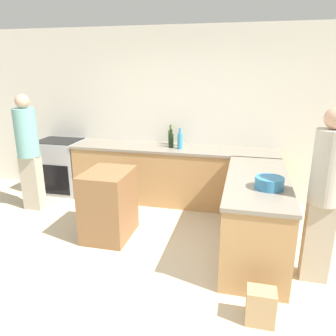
{
  "coord_description": "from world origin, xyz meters",
  "views": [
    {
      "loc": [
        1.08,
        -2.76,
        2.09
      ],
      "look_at": [
        0.22,
        0.84,
        0.94
      ],
      "focal_mm": 35.0,
      "sensor_mm": 36.0,
      "label": 1
    }
  ],
  "objects_px": {
    "wine_bottle_dark": "(171,140)",
    "vinegar_bottle_clear": "(179,139)",
    "range_oven": "(61,166)",
    "person_at_peninsula": "(325,191)",
    "person_by_range": "(28,149)",
    "olive_oil_bottle": "(171,137)",
    "paper_bag": "(261,306)",
    "island_table": "(109,204)",
    "mixing_bowl": "(269,183)",
    "dish_soap_bottle": "(180,141)"
  },
  "relations": [
    {
      "from": "wine_bottle_dark",
      "to": "vinegar_bottle_clear",
      "type": "bearing_deg",
      "value": 45.23
    },
    {
      "from": "wine_bottle_dark",
      "to": "vinegar_bottle_clear",
      "type": "height_order",
      "value": "wine_bottle_dark"
    },
    {
      "from": "range_oven",
      "to": "vinegar_bottle_clear",
      "type": "xyz_separation_m",
      "value": [
        2.06,
        0.13,
        0.55
      ]
    },
    {
      "from": "range_oven",
      "to": "person_at_peninsula",
      "type": "distance_m",
      "value": 4.2
    },
    {
      "from": "person_by_range",
      "to": "olive_oil_bottle",
      "type": "bearing_deg",
      "value": 26.21
    },
    {
      "from": "paper_bag",
      "to": "person_by_range",
      "type": "bearing_deg",
      "value": 153.55
    },
    {
      "from": "island_table",
      "to": "mixing_bowl",
      "type": "xyz_separation_m",
      "value": [
        1.89,
        -0.23,
        0.53
      ]
    },
    {
      "from": "range_oven",
      "to": "vinegar_bottle_clear",
      "type": "height_order",
      "value": "vinegar_bottle_clear"
    },
    {
      "from": "range_oven",
      "to": "paper_bag",
      "type": "xyz_separation_m",
      "value": [
        3.29,
        -2.41,
        -0.29
      ]
    },
    {
      "from": "olive_oil_bottle",
      "to": "person_at_peninsula",
      "type": "relative_size",
      "value": 0.18
    },
    {
      "from": "mixing_bowl",
      "to": "dish_soap_bottle",
      "type": "bearing_deg",
      "value": 129.96
    },
    {
      "from": "island_table",
      "to": "range_oven",
      "type": "bearing_deg",
      "value": 138.2
    },
    {
      "from": "person_at_peninsula",
      "to": "paper_bag",
      "type": "distance_m",
      "value": 1.24
    },
    {
      "from": "wine_bottle_dark",
      "to": "person_at_peninsula",
      "type": "bearing_deg",
      "value": -41.51
    },
    {
      "from": "range_oven",
      "to": "island_table",
      "type": "xyz_separation_m",
      "value": [
        1.45,
        -1.29,
        -0.02
      ]
    },
    {
      "from": "person_at_peninsula",
      "to": "vinegar_bottle_clear",
      "type": "bearing_deg",
      "value": 134.97
    },
    {
      "from": "dish_soap_bottle",
      "to": "person_at_peninsula",
      "type": "distance_m",
      "value": 2.35
    },
    {
      "from": "island_table",
      "to": "person_at_peninsula",
      "type": "distance_m",
      "value": 2.47
    },
    {
      "from": "mixing_bowl",
      "to": "wine_bottle_dark",
      "type": "bearing_deg",
      "value": 131.98
    },
    {
      "from": "range_oven",
      "to": "mixing_bowl",
      "type": "relative_size",
      "value": 3.13
    },
    {
      "from": "mixing_bowl",
      "to": "person_at_peninsula",
      "type": "bearing_deg",
      "value": -14.38
    },
    {
      "from": "olive_oil_bottle",
      "to": "person_at_peninsula",
      "type": "height_order",
      "value": "person_at_peninsula"
    },
    {
      "from": "wine_bottle_dark",
      "to": "olive_oil_bottle",
      "type": "bearing_deg",
      "value": 105.93
    },
    {
      "from": "island_table",
      "to": "person_at_peninsula",
      "type": "bearing_deg",
      "value": -8.51
    },
    {
      "from": "vinegar_bottle_clear",
      "to": "olive_oil_bottle",
      "type": "height_order",
      "value": "olive_oil_bottle"
    },
    {
      "from": "mixing_bowl",
      "to": "paper_bag",
      "type": "distance_m",
      "value": 1.2
    },
    {
      "from": "olive_oil_bottle",
      "to": "person_at_peninsula",
      "type": "xyz_separation_m",
      "value": [
        1.93,
        -1.84,
        -0.06
      ]
    },
    {
      "from": "olive_oil_bottle",
      "to": "vinegar_bottle_clear",
      "type": "bearing_deg",
      "value": -20.77
    },
    {
      "from": "island_table",
      "to": "olive_oil_bottle",
      "type": "relative_size",
      "value": 2.73
    },
    {
      "from": "vinegar_bottle_clear",
      "to": "paper_bag",
      "type": "bearing_deg",
      "value": -64.12
    },
    {
      "from": "island_table",
      "to": "vinegar_bottle_clear",
      "type": "height_order",
      "value": "vinegar_bottle_clear"
    },
    {
      "from": "vinegar_bottle_clear",
      "to": "dish_soap_bottle",
      "type": "distance_m",
      "value": 0.19
    },
    {
      "from": "range_oven",
      "to": "person_at_peninsula",
      "type": "height_order",
      "value": "person_at_peninsula"
    },
    {
      "from": "range_oven",
      "to": "dish_soap_bottle",
      "type": "xyz_separation_m",
      "value": [
        2.1,
        -0.05,
        0.57
      ]
    },
    {
      "from": "dish_soap_bottle",
      "to": "person_by_range",
      "type": "distance_m",
      "value": 2.25
    },
    {
      "from": "range_oven",
      "to": "olive_oil_bottle",
      "type": "height_order",
      "value": "olive_oil_bottle"
    },
    {
      "from": "vinegar_bottle_clear",
      "to": "mixing_bowl",
      "type": "bearing_deg",
      "value": -52.25
    },
    {
      "from": "mixing_bowl",
      "to": "olive_oil_bottle",
      "type": "xyz_separation_m",
      "value": [
        -1.43,
        1.71,
        0.07
      ]
    },
    {
      "from": "person_at_peninsula",
      "to": "range_oven",
      "type": "bearing_deg",
      "value": 156.71
    },
    {
      "from": "range_oven",
      "to": "olive_oil_bottle",
      "type": "bearing_deg",
      "value": 5.64
    },
    {
      "from": "person_at_peninsula",
      "to": "paper_bag",
      "type": "relative_size",
      "value": 5.5
    },
    {
      "from": "range_oven",
      "to": "island_table",
      "type": "height_order",
      "value": "range_oven"
    },
    {
      "from": "paper_bag",
      "to": "island_table",
      "type": "bearing_deg",
      "value": 148.77
    },
    {
      "from": "island_table",
      "to": "vinegar_bottle_clear",
      "type": "xyz_separation_m",
      "value": [
        0.61,
        1.42,
        0.57
      ]
    },
    {
      "from": "dish_soap_bottle",
      "to": "paper_bag",
      "type": "height_order",
      "value": "dish_soap_bottle"
    },
    {
      "from": "person_at_peninsula",
      "to": "olive_oil_bottle",
      "type": "bearing_deg",
      "value": 136.45
    },
    {
      "from": "mixing_bowl",
      "to": "person_by_range",
      "type": "bearing_deg",
      "value": 167.24
    },
    {
      "from": "wine_bottle_dark",
      "to": "person_at_peninsula",
      "type": "xyz_separation_m",
      "value": [
        1.88,
        -1.67,
        -0.04
      ]
    },
    {
      "from": "wine_bottle_dark",
      "to": "vinegar_bottle_clear",
      "type": "xyz_separation_m",
      "value": [
        0.11,
        0.11,
        -0.0
      ]
    },
    {
      "from": "mixing_bowl",
      "to": "paper_bag",
      "type": "height_order",
      "value": "mixing_bowl"
    }
  ]
}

